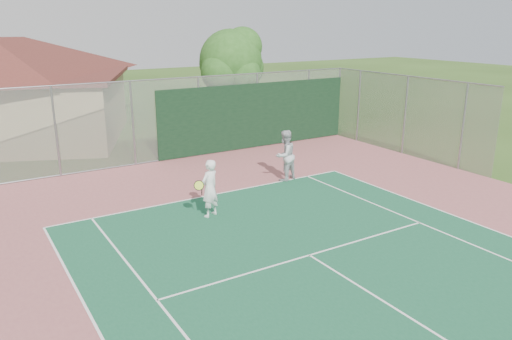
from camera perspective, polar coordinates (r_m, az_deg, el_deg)
The scene contains 5 objects.
back_fence at distance 22.25m, azimuth -6.21°, elevation 5.85°, with size 20.08×0.11×3.53m.
side_fence_right at distance 23.40m, azimuth 16.66°, elevation 5.99°, with size 0.08×9.00×3.50m.
tree at distance 27.41m, azimuth -2.72°, elevation 12.11°, with size 3.98×3.77×5.55m.
player_white_front at distance 15.20m, azimuth -5.32°, elevation -2.16°, with size 1.07×0.78×1.79m.
player_grey_back at distance 18.68m, azimuth 3.33°, elevation 1.62°, with size 1.08×0.94×1.91m.
Camera 1 is at (-7.28, -2.77, 5.75)m, focal length 35.00 mm.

